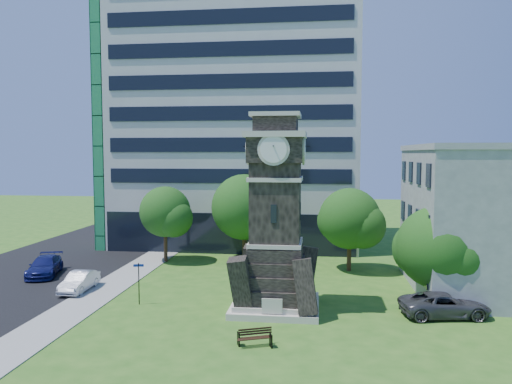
# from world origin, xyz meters

# --- Properties ---
(ground) EXTENTS (160.00, 160.00, 0.00)m
(ground) POSITION_xyz_m (0.00, 0.00, 0.00)
(ground) COLOR #2E621C
(ground) RESTS_ON ground
(sidewalk) EXTENTS (3.00, 70.00, 0.06)m
(sidewalk) POSITION_xyz_m (-9.50, 5.00, 0.03)
(sidewalk) COLOR gray
(sidewalk) RESTS_ON ground
(clock_tower) EXTENTS (5.40, 5.40, 12.22)m
(clock_tower) POSITION_xyz_m (3.00, 2.00, 5.28)
(clock_tower) COLOR beige
(clock_tower) RESTS_ON ground
(office_tall) EXTENTS (26.20, 15.11, 28.60)m
(office_tall) POSITION_xyz_m (-3.20, 25.84, 14.22)
(office_tall) COLOR silver
(office_tall) RESTS_ON ground
(car_street_mid) EXTENTS (1.57, 4.17, 1.36)m
(car_street_mid) POSITION_xyz_m (-11.19, 4.30, 0.68)
(car_street_mid) COLOR #B9BBC1
(car_street_mid) RESTS_ON ground
(car_street_north) EXTENTS (3.53, 5.58, 1.51)m
(car_street_north) POSITION_xyz_m (-16.09, 8.25, 0.75)
(car_street_north) COLOR #131855
(car_street_north) RESTS_ON ground
(car_east_lot) EXTENTS (5.58, 3.24, 1.46)m
(car_east_lot) POSITION_xyz_m (13.19, 1.68, 0.73)
(car_east_lot) COLOR #424246
(car_east_lot) RESTS_ON ground
(park_bench) EXTENTS (1.75, 0.47, 0.91)m
(park_bench) POSITION_xyz_m (2.47, -4.27, 0.48)
(park_bench) COLOR black
(park_bench) RESTS_ON ground
(street_sign) EXTENTS (0.65, 0.07, 2.72)m
(street_sign) POSITION_xyz_m (-5.85, 1.77, 1.70)
(street_sign) COLOR black
(street_sign) RESTS_ON ground
(tree_nw) EXTENTS (5.02, 4.57, 6.84)m
(tree_nw) POSITION_xyz_m (-7.95, 14.44, 4.37)
(tree_nw) COLOR #332114
(tree_nw) RESTS_ON ground
(tree_nc) EXTENTS (6.61, 6.00, 7.89)m
(tree_nc) POSITION_xyz_m (-0.97, 16.06, 4.69)
(tree_nc) COLOR #332114
(tree_nc) RESTS_ON ground
(tree_ne) EXTENTS (5.58, 5.08, 6.93)m
(tree_ne) POSITION_xyz_m (8.29, 12.91, 4.21)
(tree_ne) COLOR #332114
(tree_ne) RESTS_ON ground
(tree_east) EXTENTS (5.89, 5.36, 6.38)m
(tree_east) POSITION_xyz_m (13.42, 4.35, 3.55)
(tree_east) COLOR #332114
(tree_east) RESTS_ON ground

